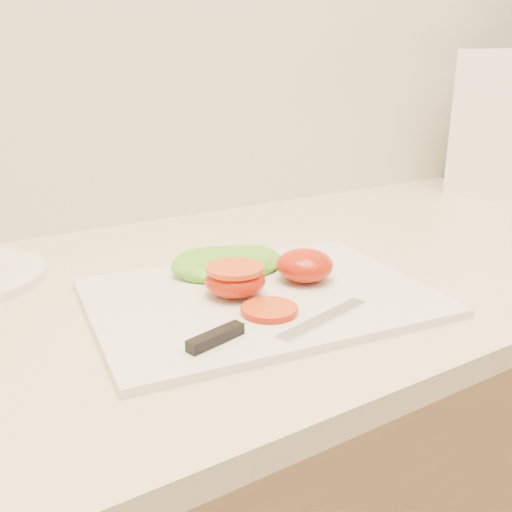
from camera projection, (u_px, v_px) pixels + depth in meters
counter at (484, 421)px, 1.24m from camera, size 3.92×0.65×0.93m
cutting_board at (260, 297)px, 0.69m from camera, size 0.43×0.34×0.01m
tomato_half_dome at (305, 265)px, 0.72m from camera, size 0.07×0.07×0.04m
tomato_half_cut at (235, 279)px, 0.68m from camera, size 0.07×0.07×0.04m
tomato_slice_0 at (269, 310)px, 0.63m from camera, size 0.06×0.06×0.01m
lettuce_leaf_0 at (222, 265)px, 0.75m from camera, size 0.16×0.13×0.03m
lettuce_leaf_1 at (255, 259)px, 0.77m from camera, size 0.12×0.12×0.02m
knife at (260, 330)px, 0.59m from camera, size 0.23×0.06×0.01m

